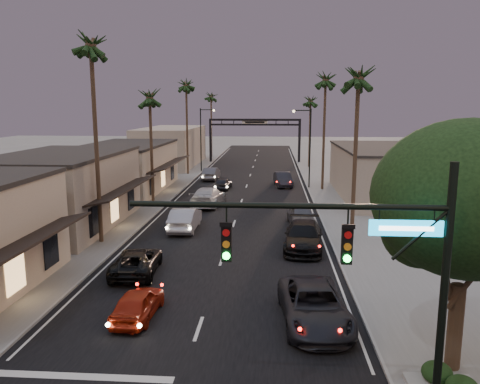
# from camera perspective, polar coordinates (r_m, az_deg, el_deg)

# --- Properties ---
(ground) EXTENTS (200.00, 200.00, 0.00)m
(ground) POSITION_cam_1_polar(r_m,az_deg,el_deg) (49.04, 0.42, -0.45)
(ground) COLOR slate
(ground) RESTS_ON ground
(road) EXTENTS (14.00, 120.00, 0.02)m
(road) POSITION_cam_1_polar(r_m,az_deg,el_deg) (53.95, 0.75, 0.54)
(road) COLOR black
(road) RESTS_ON ground
(sidewalk_left) EXTENTS (5.00, 92.00, 0.12)m
(sidewalk_left) POSITION_cam_1_polar(r_m,az_deg,el_deg) (62.04, -7.68, 1.79)
(sidewalk_left) COLOR slate
(sidewalk_left) RESTS_ON ground
(sidewalk_right) EXTENTS (5.00, 92.00, 0.12)m
(sidewalk_right) POSITION_cam_1_polar(r_m,az_deg,el_deg) (61.11, 10.06, 1.59)
(sidewalk_right) COLOR slate
(sidewalk_right) RESTS_ON ground
(storefront_mid) EXTENTS (8.00, 14.00, 5.50)m
(storefront_mid) POSITION_cam_1_polar(r_m,az_deg,el_deg) (38.19, -20.84, -0.03)
(storefront_mid) COLOR gray
(storefront_mid) RESTS_ON ground
(storefront_far) EXTENTS (8.00, 16.00, 5.00)m
(storefront_far) POSITION_cam_1_polar(r_m,az_deg,el_deg) (53.00, -13.63, 2.80)
(storefront_far) COLOR #BAA68E
(storefront_far) RESTS_ON ground
(storefront_dist) EXTENTS (8.00, 20.00, 6.00)m
(storefront_dist) POSITION_cam_1_polar(r_m,az_deg,el_deg) (75.07, -8.36, 5.50)
(storefront_dist) COLOR gray
(storefront_dist) RESTS_ON ground
(building_right) EXTENTS (8.00, 18.00, 5.00)m
(building_right) POSITION_cam_1_polar(r_m,az_deg,el_deg) (49.77, 16.74, 2.19)
(building_right) COLOR gray
(building_right) RESTS_ON ground
(traffic_signal) EXTENTS (8.51, 0.22, 7.80)m
(traffic_signal) POSITION_cam_1_polar(r_m,az_deg,el_deg) (13.03, 15.83, -8.32)
(traffic_signal) COLOR black
(traffic_signal) RESTS_ON ground
(corner_tree) EXTENTS (6.20, 6.20, 8.80)m
(corner_tree) POSITION_cam_1_polar(r_m,az_deg,el_deg) (17.12, 26.13, -1.45)
(corner_tree) COLOR #38281C
(corner_tree) RESTS_ON ground
(arch) EXTENTS (15.20, 0.40, 7.27)m
(arch) POSITION_cam_1_polar(r_m,az_deg,el_deg) (78.22, 1.81, 7.65)
(arch) COLOR black
(arch) RESTS_ON ground
(streetlight_right) EXTENTS (2.13, 0.30, 9.00)m
(streetlight_right) POSITION_cam_1_polar(r_m,az_deg,el_deg) (53.36, 8.25, 6.09)
(streetlight_right) COLOR black
(streetlight_right) RESTS_ON ground
(streetlight_left) EXTENTS (2.13, 0.30, 9.00)m
(streetlight_left) POSITION_cam_1_polar(r_m,az_deg,el_deg) (66.93, -4.57, 7.00)
(streetlight_left) COLOR black
(streetlight_left) RESTS_ON ground
(palm_lb) EXTENTS (3.20, 3.20, 15.20)m
(palm_lb) POSITION_cam_1_polar(r_m,az_deg,el_deg) (32.52, -17.78, 17.31)
(palm_lb) COLOR #38281C
(palm_lb) RESTS_ON ground
(palm_lc) EXTENTS (3.20, 3.20, 12.20)m
(palm_lc) POSITION_cam_1_polar(r_m,az_deg,el_deg) (45.60, -10.98, 11.78)
(palm_lc) COLOR #38281C
(palm_lc) RESTS_ON ground
(palm_ld) EXTENTS (3.20, 3.20, 14.20)m
(palm_ld) POSITION_cam_1_polar(r_m,az_deg,el_deg) (64.22, -6.59, 13.15)
(palm_ld) COLOR #38281C
(palm_ld) RESTS_ON ground
(palm_ra) EXTENTS (3.20, 3.20, 13.20)m
(palm_ra) POSITION_cam_1_polar(r_m,az_deg,el_deg) (32.65, 14.29, 14.02)
(palm_ra) COLOR #38281C
(palm_ra) RESTS_ON ground
(palm_rb) EXTENTS (3.20, 3.20, 14.20)m
(palm_rb) POSITION_cam_1_polar(r_m,az_deg,el_deg) (52.48, 10.41, 13.71)
(palm_rb) COLOR #38281C
(palm_rb) RESTS_ON ground
(palm_rc) EXTENTS (3.20, 3.20, 12.20)m
(palm_rc) POSITION_cam_1_polar(r_m,az_deg,el_deg) (72.31, 8.60, 11.24)
(palm_rc) COLOR #38281C
(palm_rc) RESTS_ON ground
(palm_far) EXTENTS (3.20, 3.20, 13.20)m
(palm_far) POSITION_cam_1_polar(r_m,az_deg,el_deg) (86.85, -3.55, 11.80)
(palm_far) COLOR #38281C
(palm_far) RESTS_ON ground
(oncoming_red) EXTENTS (1.74, 3.96, 1.33)m
(oncoming_red) POSITION_cam_1_polar(r_m,az_deg,el_deg) (21.58, -12.35, -13.12)
(oncoming_red) COLOR maroon
(oncoming_red) RESTS_ON ground
(oncoming_pickup) EXTENTS (2.67, 5.15, 1.39)m
(oncoming_pickup) POSITION_cam_1_polar(r_m,az_deg,el_deg) (26.94, -12.47, -8.25)
(oncoming_pickup) COLOR black
(oncoming_pickup) RESTS_ON ground
(oncoming_silver) EXTENTS (1.82, 5.19, 1.71)m
(oncoming_silver) POSITION_cam_1_polar(r_m,az_deg,el_deg) (35.58, -6.72, -3.26)
(oncoming_silver) COLOR #9C9BA1
(oncoming_silver) RESTS_ON ground
(oncoming_white) EXTENTS (3.04, 6.28, 1.76)m
(oncoming_white) POSITION_cam_1_polar(r_m,az_deg,el_deg) (44.01, -3.90, -0.55)
(oncoming_white) COLOR #B1B1B1
(oncoming_white) RESTS_ON ground
(oncoming_dgrey) EXTENTS (1.91, 4.09, 1.36)m
(oncoming_dgrey) POSITION_cam_1_polar(r_m,az_deg,el_deg) (52.84, -2.08, 1.07)
(oncoming_dgrey) COLOR black
(oncoming_dgrey) RESTS_ON ground
(oncoming_grey_far) EXTENTS (1.84, 4.89, 1.59)m
(oncoming_grey_far) POSITION_cam_1_polar(r_m,az_deg,el_deg) (59.74, -3.54, 2.25)
(oncoming_grey_far) COLOR #4B4A4F
(oncoming_grey_far) RESTS_ON ground
(curbside_near) EXTENTS (3.17, 6.08, 1.63)m
(curbside_near) POSITION_cam_1_polar(r_m,az_deg,el_deg) (20.78, 9.04, -13.49)
(curbside_near) COLOR black
(curbside_near) RESTS_ON ground
(curbside_black) EXTENTS (2.90, 6.12, 1.72)m
(curbside_black) POSITION_cam_1_polar(r_m,az_deg,el_deg) (30.91, 7.74, -5.35)
(curbside_black) COLOR black
(curbside_black) RESTS_ON ground
(curbside_grey) EXTENTS (2.35, 4.90, 1.62)m
(curbside_grey) POSITION_cam_1_polar(r_m,az_deg,el_deg) (36.93, 7.47, -2.84)
(curbside_grey) COLOR #46474B
(curbside_grey) RESTS_ON ground
(curbside_far) EXTENTS (2.33, 5.13, 1.63)m
(curbside_far) POSITION_cam_1_polar(r_m,az_deg,el_deg) (54.95, 5.27, 1.54)
(curbside_far) COLOR black
(curbside_far) RESTS_ON ground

